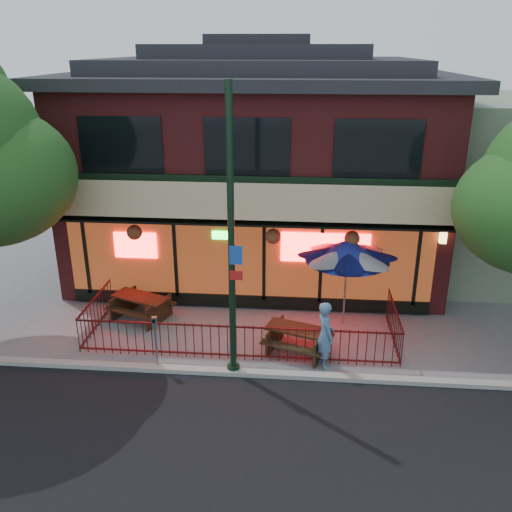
{
  "coord_description": "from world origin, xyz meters",
  "views": [
    {
      "loc": [
        1.56,
        -11.89,
        7.61
      ],
      "look_at": [
        0.36,
        2.0,
        2.2
      ],
      "focal_mm": 38.0,
      "sensor_mm": 36.0,
      "label": 1
    }
  ],
  "objects_px": {
    "picnic_table_left": "(141,304)",
    "picnic_table_right": "(298,336)",
    "pedestrian": "(325,335)",
    "patio_umbrella": "(348,250)",
    "parking_meter_near": "(155,334)",
    "street_light": "(232,255)"
  },
  "relations": [
    {
      "from": "street_light",
      "to": "picnic_table_right",
      "type": "xyz_separation_m",
      "value": [
        1.58,
        1.1,
        -2.68
      ]
    },
    {
      "from": "picnic_table_right",
      "to": "pedestrian",
      "type": "distance_m",
      "value": 1.0
    },
    {
      "from": "patio_umbrella",
      "to": "parking_meter_near",
      "type": "relative_size",
      "value": 1.86
    },
    {
      "from": "street_light",
      "to": "picnic_table_left",
      "type": "distance_m",
      "value": 4.87
    },
    {
      "from": "street_light",
      "to": "patio_umbrella",
      "type": "xyz_separation_m",
      "value": [
        2.89,
        2.8,
        -0.84
      ]
    },
    {
      "from": "patio_umbrella",
      "to": "parking_meter_near",
      "type": "xyz_separation_m",
      "value": [
        -4.82,
        -2.8,
        -1.32
      ]
    },
    {
      "from": "pedestrian",
      "to": "parking_meter_near",
      "type": "relative_size",
      "value": 1.22
    },
    {
      "from": "picnic_table_left",
      "to": "parking_meter_near",
      "type": "bearing_deg",
      "value": -65.95
    },
    {
      "from": "street_light",
      "to": "picnic_table_right",
      "type": "height_order",
      "value": "street_light"
    },
    {
      "from": "street_light",
      "to": "pedestrian",
      "type": "distance_m",
      "value": 3.23
    },
    {
      "from": "patio_umbrella",
      "to": "pedestrian",
      "type": "height_order",
      "value": "patio_umbrella"
    },
    {
      "from": "street_light",
      "to": "pedestrian",
      "type": "relative_size",
      "value": 3.93
    },
    {
      "from": "picnic_table_right",
      "to": "pedestrian",
      "type": "xyz_separation_m",
      "value": [
        0.68,
        -0.6,
        0.42
      ]
    },
    {
      "from": "picnic_table_right",
      "to": "pedestrian",
      "type": "relative_size",
      "value": 1.12
    },
    {
      "from": "pedestrian",
      "to": "parking_meter_near",
      "type": "bearing_deg",
      "value": 75.81
    },
    {
      "from": "picnic_table_left",
      "to": "picnic_table_right",
      "type": "bearing_deg",
      "value": -18.05
    },
    {
      "from": "parking_meter_near",
      "to": "patio_umbrella",
      "type": "bearing_deg",
      "value": 30.17
    },
    {
      "from": "street_light",
      "to": "picnic_table_right",
      "type": "distance_m",
      "value": 3.3
    },
    {
      "from": "picnic_table_left",
      "to": "pedestrian",
      "type": "xyz_separation_m",
      "value": [
        5.36,
        -2.12,
        0.42
      ]
    },
    {
      "from": "picnic_table_left",
      "to": "picnic_table_right",
      "type": "relative_size",
      "value": 1.03
    },
    {
      "from": "picnic_table_right",
      "to": "parking_meter_near",
      "type": "bearing_deg",
      "value": -162.59
    },
    {
      "from": "picnic_table_left",
      "to": "picnic_table_right",
      "type": "distance_m",
      "value": 4.92
    }
  ]
}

